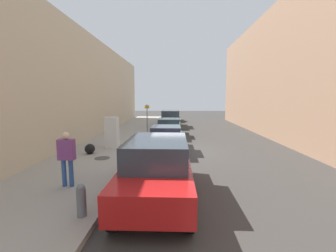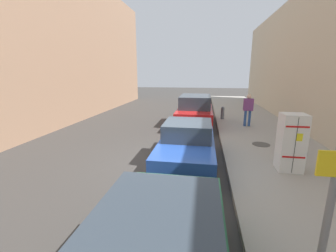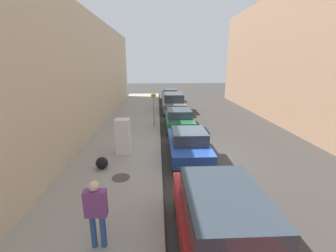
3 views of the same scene
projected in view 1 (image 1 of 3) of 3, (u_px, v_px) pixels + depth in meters
The scene contains 15 objects.
ground_plane at pixel (175, 151), 12.64m from camera, with size 80.00×80.00×0.00m, color #383533.
sidewalk_slab at pixel (108, 149), 12.77m from camera, with size 4.09×44.00×0.16m, color #9E998E.
building_facade_near at pixel (51, 85), 12.43m from camera, with size 2.02×39.60×7.38m, color beige.
building_facade_across at pixel (324, 64), 11.78m from camera, with size 2.01×37.40×9.45m, color #937056.
discarded_refrigerator at pixel (112, 132), 12.81m from camera, with size 0.69×0.64×1.73m.
manhole_cover at pixel (102, 158), 10.49m from camera, with size 0.70×0.70×0.02m, color #47443F.
street_sign_post at pixel (147, 117), 17.49m from camera, with size 0.36×0.07×2.31m.
fire_hydrant at pixel (81, 200), 5.31m from camera, with size 0.22×0.22×0.80m.
trash_bag at pixel (90, 149), 11.31m from camera, with size 0.51×0.51×0.51m, color black.
pedestrian_walking_far at pixel (67, 155), 7.05m from camera, with size 0.51×0.24×1.76m.
parked_suv_red at pixel (157, 167), 6.63m from camera, with size 1.93×4.66×1.77m.
parked_hatchback_blue at pixel (166, 139), 12.41m from camera, with size 1.77×4.05×1.44m.
parked_sedan_green at pixel (169, 127), 17.29m from camera, with size 1.79×4.34×1.41m.
parked_suv_gray at pixel (171, 119), 22.88m from camera, with size 1.97×4.89×1.72m.
parked_sedan_dark at pixel (172, 115), 28.83m from camera, with size 1.82×4.52×1.42m.
Camera 1 is at (0.03, -12.38, 2.96)m, focal length 24.00 mm.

